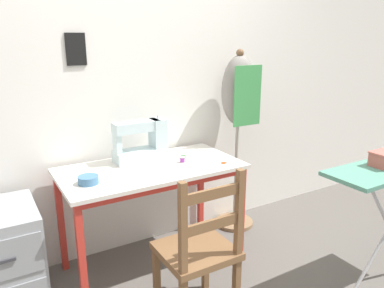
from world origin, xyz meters
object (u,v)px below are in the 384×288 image
(fabric_bowl, at_px, (88,180))
(filing_cabinet, at_px, (5,261))
(dress_form, at_px, (239,103))
(thread_spool_near_machine, at_px, (182,160))
(wooden_chair, at_px, (199,252))
(thread_spool_mid_table, at_px, (183,156))
(sewing_machine, at_px, (143,142))
(scissors, at_px, (227,162))

(fabric_bowl, distance_m, filing_cabinet, 0.67)
(dress_form, bearing_deg, thread_spool_near_machine, -161.05)
(filing_cabinet, height_order, dress_form, dress_form)
(fabric_bowl, xyz_separation_m, wooden_chair, (0.44, -0.52, -0.34))
(thread_spool_mid_table, distance_m, filing_cabinet, 1.27)
(fabric_bowl, height_order, thread_spool_mid_table, fabric_bowl)
(fabric_bowl, relative_size, thread_spool_mid_table, 2.89)
(thread_spool_mid_table, bearing_deg, fabric_bowl, -169.84)
(sewing_machine, distance_m, thread_spool_mid_table, 0.30)
(filing_cabinet, bearing_deg, dress_form, 4.95)
(scissors, relative_size, wooden_chair, 0.14)
(thread_spool_near_machine, xyz_separation_m, thread_spool_mid_table, (0.05, 0.07, -0.00))
(sewing_machine, distance_m, wooden_chair, 0.89)
(fabric_bowl, xyz_separation_m, thread_spool_mid_table, (0.71, 0.13, -0.01))
(sewing_machine, distance_m, scissors, 0.60)
(scissors, distance_m, wooden_chair, 0.71)
(scissors, bearing_deg, fabric_bowl, 173.64)
(wooden_chair, bearing_deg, fabric_bowl, 130.06)
(thread_spool_mid_table, bearing_deg, dress_form, 14.23)
(thread_spool_mid_table, height_order, wooden_chair, wooden_chair)
(thread_spool_near_machine, bearing_deg, fabric_bowl, -175.00)
(sewing_machine, bearing_deg, thread_spool_mid_table, -25.04)
(thread_spool_near_machine, bearing_deg, scissors, -31.77)
(sewing_machine, relative_size, scissors, 2.90)
(thread_spool_near_machine, xyz_separation_m, wooden_chair, (-0.22, -0.58, -0.33))
(wooden_chair, distance_m, dress_form, 1.33)
(wooden_chair, xyz_separation_m, filing_cabinet, (-0.93, 0.64, -0.11))
(filing_cabinet, bearing_deg, scissors, -9.05)
(scissors, xyz_separation_m, dress_form, (0.38, 0.38, 0.32))
(dress_form, bearing_deg, fabric_bowl, -167.98)
(filing_cabinet, bearing_deg, wooden_chair, -34.78)
(dress_form, bearing_deg, thread_spool_mid_table, -165.77)
(fabric_bowl, height_order, dress_form, dress_form)
(fabric_bowl, bearing_deg, wooden_chair, -49.94)
(fabric_bowl, xyz_separation_m, dress_form, (1.30, 0.28, 0.30))
(thread_spool_mid_table, xyz_separation_m, filing_cabinet, (-1.20, -0.01, -0.44))
(filing_cabinet, bearing_deg, thread_spool_near_machine, -3.17)
(thread_spool_near_machine, bearing_deg, thread_spool_mid_table, 55.67)
(sewing_machine, relative_size, filing_cabinet, 0.60)
(dress_form, bearing_deg, wooden_chair, -137.17)
(sewing_machine, height_order, thread_spool_near_machine, sewing_machine)
(sewing_machine, relative_size, thread_spool_near_machine, 9.30)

